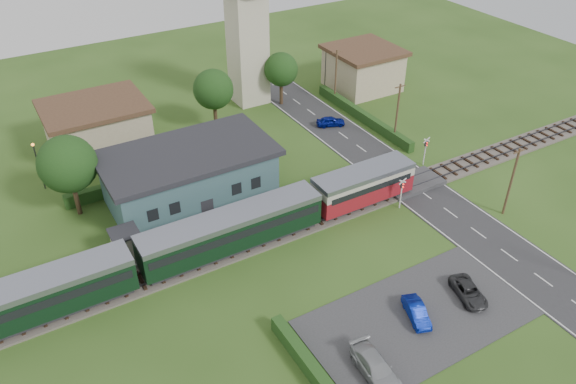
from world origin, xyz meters
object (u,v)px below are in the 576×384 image
equipment_hut (126,244)px  house_east (363,68)px  car_park_silver (376,368)px  car_park_dark (469,292)px  crossing_signal_far (426,147)px  house_west (97,127)px  pedestrian_far (154,241)px  train (197,242)px  station_building (189,175)px  car_on_road (331,121)px  church_tower (247,22)px  crossing_signal_near (402,189)px  car_park_blue (416,312)px  pedestrian_near (290,196)px

equipment_hut → house_east: bearing=26.3°
house_east → car_park_silver: bearing=-125.4°
car_park_dark → crossing_signal_far: bearing=74.6°
house_west → car_park_silver: 40.29m
crossing_signal_far → car_park_silver: size_ratio=0.71×
house_west → pedestrian_far: bearing=-92.3°
car_park_dark → house_west: bearing=132.4°
house_east → train: bearing=-146.3°
station_building → car_park_dark: size_ratio=4.23×
station_building → house_west: house_west is taller
train → house_east: house_east is taller
car_on_road → car_park_silver: bearing=172.7°
equipment_hut → church_tower: church_tower is taller
crossing_signal_near → car_on_road: crossing_signal_near is taller
car_park_blue → pedestrian_far: size_ratio=1.76×
crossing_signal_far → house_west: bearing=144.2°
crossing_signal_near → pedestrian_near: crossing_signal_near is taller
crossing_signal_far → pedestrian_near: crossing_signal_far is taller
equipment_hut → station_building: 9.92m
station_building → car_park_blue: (8.41, -22.92, -2.06)m
train → car_park_silver: 17.51m
station_building → car_park_silver: (2.65, -25.49, -1.94)m
equipment_hut → car_on_road: size_ratio=0.76×
equipment_hut → house_east: (38.00, 18.80, 1.05)m
crossing_signal_far → car_on_road: 12.95m
car_park_dark → equipment_hut: bearing=156.8°
equipment_hut → church_tower: size_ratio=0.14×
station_building → train: station_building is taller
house_west → train: bearing=-85.1°
station_building → crossing_signal_near: (16.40, -11.40, -0.55)m
house_west → pedestrian_near: house_west is taller
equipment_hut → crossing_signal_far: size_ratio=0.78×
house_east → car_on_road: bearing=-143.9°
station_building → car_park_blue: station_building is taller
station_building → church_tower: church_tower is taller
equipment_hut → car_park_blue: bearing=-46.2°
station_building → train: 9.51m
station_building → train: bearing=-108.7°
car_park_silver → pedestrian_far: size_ratio=2.40×
house_east → car_park_silver: 47.27m
church_tower → pedestrian_near: church_tower is taller
station_building → car_park_silver: size_ratio=3.47×
house_east → crossing_signal_near: size_ratio=2.69×
car_park_blue → car_on_road: bearing=87.1°
station_building → car_on_road: bearing=16.0°
station_building → church_tower: 23.89m
station_building → pedestrian_far: size_ratio=8.32×
station_building → house_east: bearing=23.4°
house_west → car_on_road: 26.48m
car_on_road → church_tower: bearing=46.1°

